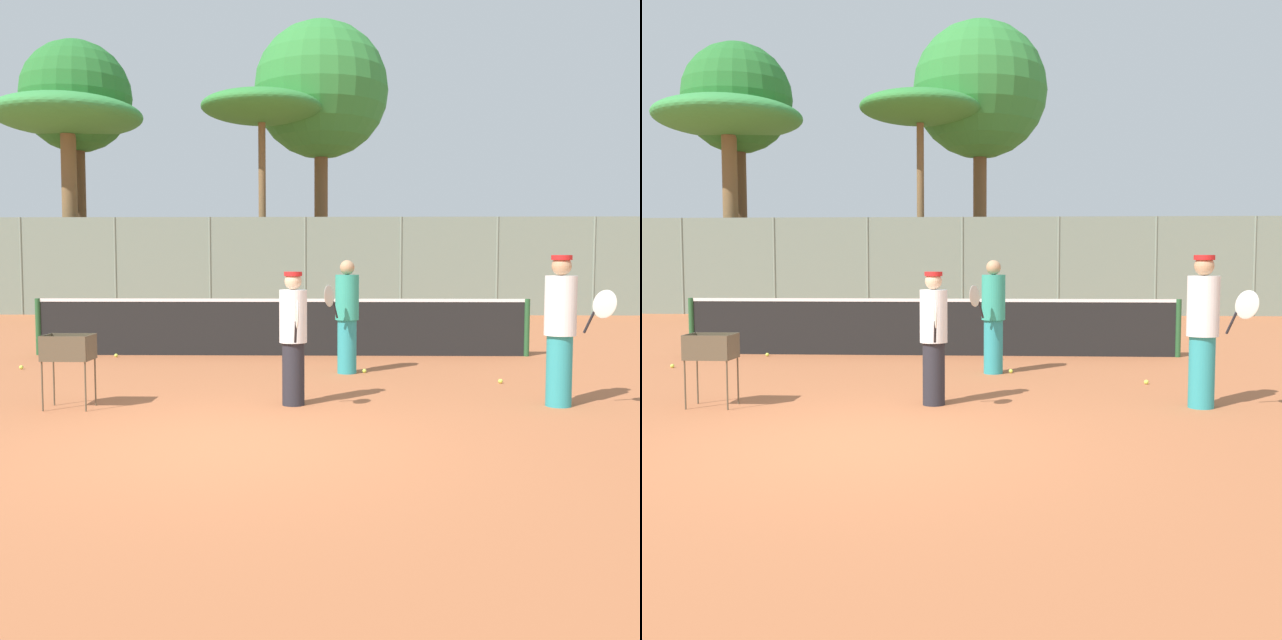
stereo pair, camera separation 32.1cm
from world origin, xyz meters
TOP-DOWN VIEW (x-y plane):
  - ground_plane at (0.00, 0.00)m, footprint 80.00×80.00m
  - tennis_net at (0.00, 6.92)m, footprint 9.27×0.10m
  - back_fence at (0.00, 17.84)m, footprint 31.79×0.08m
  - tree_0 at (0.44, 22.16)m, footprint 5.15×5.15m
  - tree_1 at (-8.53, 20.77)m, footprint 4.03×4.03m
  - tree_2 at (-8.46, 19.63)m, footprint 5.23×5.23m
  - tree_3 at (-1.62, 19.94)m, footprint 4.30×4.30m
  - player_white_outfit at (3.75, 2.03)m, footprint 0.72×0.74m
  - player_red_cap at (0.52, 2.03)m, footprint 0.34×0.88m
  - player_yellow_shirt at (1.20, 4.68)m, footprint 0.58×0.84m
  - ball_cart at (-2.15, 1.76)m, footprint 0.56×0.41m
  - tennis_ball_0 at (-4.11, 5.01)m, footprint 0.07×0.07m
  - tennis_ball_1 at (3.42, 3.74)m, footprint 0.07×0.07m
  - tennis_ball_2 at (1.32, 6.37)m, footprint 0.07×0.07m
  - tennis_ball_3 at (-3.02, 6.61)m, footprint 0.07×0.07m
  - tennis_ball_4 at (1.49, 4.73)m, footprint 0.07×0.07m
  - parked_car at (9.41, 22.66)m, footprint 4.20×1.70m

SIDE VIEW (x-z plane):
  - ground_plane at x=0.00m, z-range 0.00..0.00m
  - tennis_ball_0 at x=-4.11m, z-range 0.00..0.07m
  - tennis_ball_1 at x=3.42m, z-range 0.00..0.07m
  - tennis_ball_2 at x=1.32m, z-range 0.00..0.07m
  - tennis_ball_3 at x=-3.02m, z-range 0.00..0.07m
  - tennis_ball_4 at x=1.49m, z-range 0.00..0.07m
  - tennis_net at x=0.00m, z-range 0.02..1.09m
  - ball_cart at x=-2.15m, z-range 0.22..1.10m
  - parked_car at x=9.41m, z-range -0.14..1.46m
  - player_red_cap at x=0.52m, z-range 0.03..1.66m
  - player_yellow_shirt at x=1.20m, z-range 0.02..1.81m
  - player_white_outfit at x=3.75m, z-range 0.03..1.86m
  - back_fence at x=0.00m, z-range 0.00..3.25m
  - tree_2 at x=-8.46m, z-range 2.96..10.54m
  - tree_3 at x=-1.62m, z-range 3.26..11.04m
  - tree_1 at x=-8.53m, z-range 2.78..12.62m
  - tree_0 at x=0.44m, z-range 2.81..13.71m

